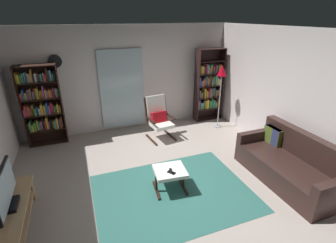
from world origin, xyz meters
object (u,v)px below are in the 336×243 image
television (5,191)px  floor_lamp_by_shelf (222,76)px  lounge_armchair (159,117)px  wall_clock (55,61)px  leather_sofa (289,164)px  cell_phone (171,172)px  bookshelf_near_tv (41,103)px  tv_stand (13,216)px  ottoman (170,173)px  tv_remote (171,171)px  bookshelf_near_sofa (208,86)px

television → floor_lamp_by_shelf: bearing=25.3°
lounge_armchair → floor_lamp_by_shelf: floor_lamp_by_shelf is taller
wall_clock → lounge_armchair: bearing=-21.0°
leather_sofa → cell_phone: bearing=169.8°
bookshelf_near_tv → wall_clock: (0.42, 0.19, 0.87)m
tv_stand → leather_sofa: size_ratio=0.73×
lounge_armchair → television: bearing=-143.1°
tv_stand → lounge_armchair: (2.80, 2.11, 0.24)m
tv_stand → ottoman: 2.33m
tv_stand → ottoman: size_ratio=2.46×
leather_sofa → tv_remote: 2.19m
ottoman → floor_lamp_by_shelf: (2.17, 2.01, 1.06)m
ottoman → cell_phone: 0.12m
bookshelf_near_tv → leather_sofa: (4.20, -3.10, -0.67)m
tv_stand → cell_phone: bearing=0.6°
ottoman → tv_remote: bearing=-94.5°
leather_sofa → bookshelf_near_sofa: bearing=89.7°
bookshelf_near_tv → leather_sofa: size_ratio=0.96×
tv_remote → cell_phone: tv_remote is taller
tv_stand → cell_phone: tv_stand is taller
bookshelf_near_sofa → ottoman: bearing=-129.5°
bookshelf_near_sofa → wall_clock: wall_clock is taller
bookshelf_near_tv → cell_phone: bookshelf_near_tv is taller
bookshelf_near_tv → lounge_armchair: (2.54, -0.63, -0.45)m
cell_phone → wall_clock: bearing=84.2°
bookshelf_near_tv → tv_remote: (2.06, -2.68, -0.57)m
tv_remote → ottoman: bearing=96.0°
leather_sofa → tv_remote: size_ratio=13.30×
tv_remote → tv_stand: bearing=-168.0°
tv_stand → lounge_armchair: lounge_armchair is taller
cell_phone → lounge_armchair: bearing=41.7°
leather_sofa → ottoman: bearing=167.4°
television → bookshelf_near_sofa: bookshelf_near_sofa is taller
ottoman → television: bearing=-177.4°
tv_stand → bookshelf_near_tv: bookshelf_near_tv is taller
ottoman → wall_clock: 3.59m
television → tv_remote: size_ratio=6.16×
tv_stand → wall_clock: bearing=76.9°
television → tv_stand: bearing=-104.5°
tv_stand → ottoman: bearing=2.8°
bookshelf_near_sofa → floor_lamp_by_shelf: 0.74m
tv_stand → tv_remote: tv_stand is taller
ottoman → tv_remote: 0.10m
bookshelf_near_sofa → floor_lamp_by_shelf: (0.01, -0.60, 0.43)m
ottoman → lounge_armchair: bearing=76.5°
bookshelf_near_sofa → floor_lamp_by_shelf: bookshelf_near_sofa is taller
cell_phone → floor_lamp_by_shelf: floor_lamp_by_shelf is taller
bookshelf_near_sofa → leather_sofa: 3.16m
tv_stand → ottoman: tv_stand is taller
floor_lamp_by_shelf → television: bearing=-154.7°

